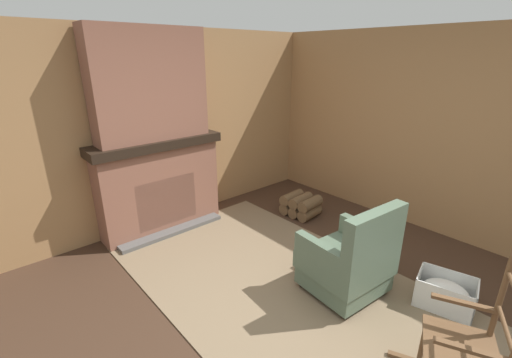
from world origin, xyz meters
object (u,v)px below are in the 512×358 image
storage_case (191,127)px  decorative_plate_on_mantel (153,129)px  rocking_chair (468,353)px  oil_lamp_vase (121,136)px  armchair (349,262)px  firewood_stack (301,205)px  laundry_basket (445,293)px

storage_case → decorative_plate_on_mantel: 0.53m
rocking_chair → storage_case: 3.70m
decorative_plate_on_mantel → oil_lamp_vase: bearing=-87.1°
armchair → firewood_stack: armchair is taller
rocking_chair → oil_lamp_vase: size_ratio=5.26×
laundry_basket → oil_lamp_vase: (-3.16, -1.60, 1.15)m
rocking_chair → firewood_stack: size_ratio=2.52×
rocking_chair → firewood_stack: rocking_chair is taller
rocking_chair → oil_lamp_vase: bearing=-13.6°
oil_lamp_vase → armchair: bearing=23.9°
rocking_chair → laundry_basket: (-0.44, 0.91, -0.29)m
firewood_stack → rocking_chair: bearing=-27.7°
armchair → oil_lamp_vase: bearing=29.3°
decorative_plate_on_mantel → rocking_chair: bearing=4.6°
laundry_basket → storage_case: storage_case is taller
armchair → decorative_plate_on_mantel: 2.75m
laundry_basket → storage_case: size_ratio=2.34×
laundry_basket → oil_lamp_vase: size_ratio=2.21×
oil_lamp_vase → storage_case: 0.93m
firewood_stack → storage_case: 1.88m
firewood_stack → decorative_plate_on_mantel: bearing=-121.7°
armchair → decorative_plate_on_mantel: bearing=20.9°
decorative_plate_on_mantel → storage_case: bearing=87.8°
rocking_chair → oil_lamp_vase: oil_lamp_vase is taller
firewood_stack → laundry_basket: same height
firewood_stack → oil_lamp_vase: 2.56m
rocking_chair → decorative_plate_on_mantel: 3.73m
laundry_basket → decorative_plate_on_mantel: (-3.18, -1.20, 1.18)m
firewood_stack → laundry_basket: bearing=-11.8°
storage_case → laundry_basket: bearing=12.0°
laundry_basket → decorative_plate_on_mantel: bearing=-159.3°
firewood_stack → storage_case: storage_case is taller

